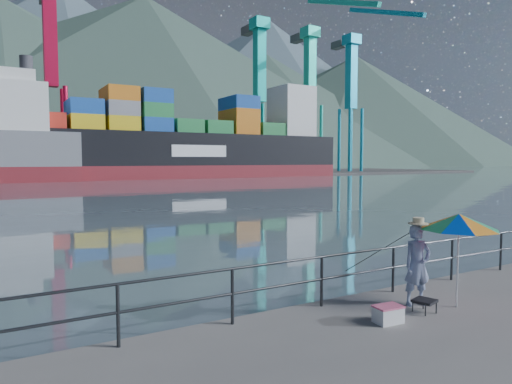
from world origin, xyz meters
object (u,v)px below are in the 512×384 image
Objects in this scene: container_ship at (197,144)px; cooler_bag at (388,315)px; beach_umbrella at (459,222)px; fisherman at (417,265)px.

cooler_bag is at bearing -110.20° from container_ship.
container_ship is (24.51, 71.67, 4.14)m from beach_umbrella.
fisherman is 0.88× the size of beach_umbrella.
container_ship reaches higher than cooler_bag.
beach_umbrella is at bearing 4.13° from cooler_bag.
container_ship reaches higher than fisherman.
container_ship is at bearing 83.18° from fisherman.
fisherman is 0.03× the size of container_ship.
fisherman is 75.65m from container_ship.
beach_umbrella is at bearing -108.88° from container_ship.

